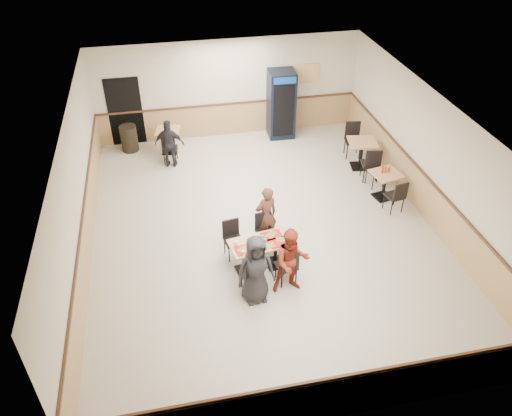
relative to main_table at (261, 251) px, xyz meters
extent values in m
plane|color=beige|center=(0.34, 1.31, -0.47)|extent=(10.00, 10.00, 0.00)
plane|color=silver|center=(0.34, 1.31, 2.53)|extent=(10.00, 10.00, 0.00)
plane|color=beige|center=(0.34, 6.31, 1.03)|extent=(8.00, 0.00, 8.00)
plane|color=beige|center=(0.34, -3.69, 1.03)|extent=(8.00, 0.00, 8.00)
plane|color=beige|center=(-3.66, 1.31, 1.03)|extent=(0.00, 10.00, 10.00)
plane|color=beige|center=(4.34, 1.31, 1.03)|extent=(0.00, 10.00, 10.00)
cube|color=tan|center=(0.34, 6.29, 0.03)|extent=(7.98, 0.03, 1.00)
cube|color=tan|center=(4.32, 1.31, 0.03)|extent=(0.03, 9.98, 1.00)
cube|color=#472B19|center=(0.34, 6.28, 0.56)|extent=(7.98, 0.04, 0.06)
cube|color=black|center=(-2.76, 6.29, 0.58)|extent=(1.00, 0.02, 2.10)
cube|color=orange|center=(2.74, 6.27, 1.33)|extent=(0.85, 0.02, 0.60)
cube|color=black|center=(-0.33, -0.05, -0.46)|extent=(0.49, 0.49, 0.04)
cylinder|color=black|center=(-0.33, -0.05, -0.11)|extent=(0.09, 0.09, 0.65)
cube|color=tan|center=(-0.33, -0.05, 0.22)|extent=(0.76, 0.76, 0.04)
cube|color=black|center=(0.33, 0.05, -0.46)|extent=(0.49, 0.49, 0.04)
cylinder|color=black|center=(0.33, 0.05, -0.11)|extent=(0.09, 0.09, 0.65)
cube|color=tan|center=(0.33, 0.05, 0.22)|extent=(0.76, 0.76, 0.04)
imported|color=#232227|center=(-0.30, -0.86, 0.30)|extent=(0.79, 0.55, 1.55)
imported|color=maroon|center=(0.45, -0.75, 0.28)|extent=(0.74, 0.59, 1.51)
imported|color=#4F2E22|center=(0.30, 0.86, 0.26)|extent=(0.60, 0.47, 1.46)
imported|color=#232227|center=(-1.60, 4.69, 0.23)|extent=(0.89, 0.54, 1.41)
cube|color=red|center=(-0.36, -0.17, 0.25)|extent=(0.47, 0.38, 0.02)
cube|color=red|center=(0.26, 0.16, 0.25)|extent=(0.47, 0.38, 0.02)
cube|color=red|center=(0.35, -0.09, 0.25)|extent=(0.47, 0.38, 0.02)
cylinder|color=white|center=(0.44, -0.03, 0.24)|extent=(0.22, 0.22, 0.01)
cube|color=#B48846|center=(0.44, -0.03, 0.25)|extent=(0.28, 0.22, 0.02)
cylinder|color=white|center=(0.26, 0.18, 0.24)|extent=(0.22, 0.22, 0.01)
cube|color=#B48846|center=(0.26, 0.18, 0.25)|extent=(0.29, 0.29, 0.02)
cylinder|color=white|center=(0.12, -0.17, 0.24)|extent=(0.22, 0.22, 0.01)
cube|color=#B48846|center=(0.12, -0.17, 0.25)|extent=(0.28, 0.22, 0.02)
cylinder|color=white|center=(-0.41, -0.18, 0.24)|extent=(0.22, 0.22, 0.01)
cube|color=#B48846|center=(-0.41, -0.18, 0.25)|extent=(0.29, 0.26, 0.02)
cylinder|color=white|center=(-0.07, -0.18, 0.24)|extent=(0.22, 0.22, 0.01)
cube|color=#B48846|center=(-0.07, -0.18, 0.25)|extent=(0.26, 0.19, 0.02)
cylinder|color=white|center=(-0.53, 0.01, 0.29)|extent=(0.08, 0.08, 0.10)
cylinder|color=white|center=(-0.24, -0.31, 0.29)|extent=(0.08, 0.08, 0.10)
cylinder|color=white|center=(-0.43, -0.31, 0.29)|extent=(0.08, 0.08, 0.10)
cylinder|color=white|center=(-0.24, 0.01, 0.29)|extent=(0.08, 0.08, 0.10)
cylinder|color=white|center=(-0.30, -0.41, 0.29)|extent=(0.08, 0.08, 0.10)
cylinder|color=#A8AABC|center=(0.04, 0.05, 0.30)|extent=(0.07, 0.07, 0.12)
cylinder|color=#A8AABC|center=(0.11, 0.02, 0.30)|extent=(0.07, 0.07, 0.12)
cylinder|color=#A8AABC|center=(0.07, -0.05, 0.30)|extent=(0.07, 0.07, 0.12)
ellipsoid|color=silver|center=(0.02, -0.02, 0.29)|extent=(0.14, 0.14, 0.10)
cube|color=black|center=(3.67, 1.97, -0.45)|extent=(0.52, 0.52, 0.04)
cylinder|color=black|center=(3.67, 1.97, -0.10)|extent=(0.09, 0.09, 0.66)
cube|color=tan|center=(3.67, 1.97, 0.24)|extent=(0.80, 0.80, 0.04)
cube|color=black|center=(3.63, 3.53, -0.45)|extent=(0.56, 0.56, 0.04)
cylinder|color=black|center=(3.63, 3.53, -0.06)|extent=(0.10, 0.10, 0.74)
cube|color=tan|center=(3.63, 3.53, 0.32)|extent=(0.87, 0.87, 0.04)
cylinder|color=#BD360D|center=(3.57, 2.02, 0.36)|extent=(0.06, 0.06, 0.20)
cylinder|color=#CA511B|center=(3.66, 2.02, 0.34)|extent=(0.06, 0.06, 0.17)
cylinder|color=#BD360D|center=(3.75, 2.02, 0.33)|extent=(0.05, 0.05, 0.14)
cube|color=black|center=(-1.60, 5.51, -0.45)|extent=(0.50, 0.50, 0.04)
cylinder|color=black|center=(-1.60, 5.51, -0.11)|extent=(0.09, 0.09, 0.66)
cube|color=tan|center=(-1.60, 5.51, 0.23)|extent=(0.79, 0.79, 0.04)
cube|color=black|center=(1.90, 5.91, 0.56)|extent=(0.82, 0.80, 2.08)
cube|color=black|center=(1.88, 5.51, 0.51)|extent=(0.63, 0.04, 1.64)
cube|color=navy|center=(1.88, 5.50, 1.47)|extent=(0.66, 0.05, 0.20)
cylinder|color=black|center=(-2.75, 5.86, -0.08)|extent=(0.50, 0.50, 0.78)
camera|label=1|loc=(-1.73, -7.83, 6.94)|focal=35.00mm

